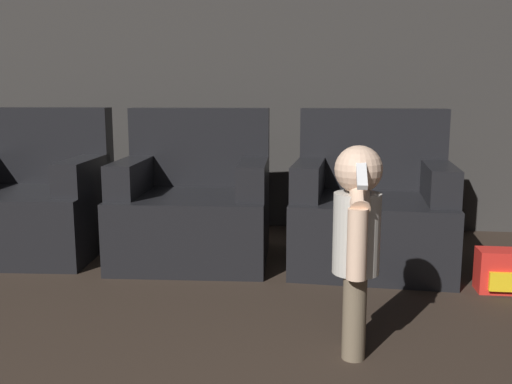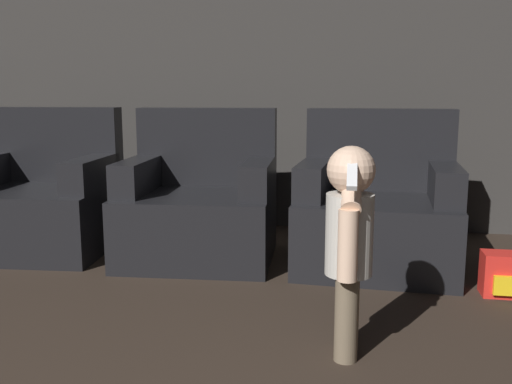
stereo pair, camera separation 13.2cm
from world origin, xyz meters
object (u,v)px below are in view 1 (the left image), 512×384
(armchair_middle, at_px, (194,207))
(toy_backpack, at_px, (505,271))
(armchair_right, at_px, (371,211))
(armchair_left, at_px, (31,203))
(person_toddler, at_px, (357,234))

(armchair_middle, xyz_separation_m, toy_backpack, (1.73, -0.43, -0.21))
(armchair_middle, bearing_deg, armchair_right, -3.33)
(armchair_middle, bearing_deg, toy_backpack, -17.35)
(armchair_left, height_order, armchair_right, same)
(armchair_right, bearing_deg, armchair_middle, -176.47)
(armchair_left, distance_m, person_toddler, 2.36)
(armchair_left, height_order, toy_backpack, armchair_left)
(armchair_left, distance_m, armchair_right, 2.15)
(armchair_left, relative_size, armchair_middle, 1.01)
(armchair_left, height_order, person_toddler, armchair_left)
(armchair_right, distance_m, toy_backpack, 0.81)
(armchair_middle, distance_m, toy_backpack, 1.80)
(toy_backpack, bearing_deg, armchair_left, 171.24)
(armchair_right, height_order, person_toddler, armchair_right)
(armchair_right, xyz_separation_m, person_toddler, (-0.16, -1.24, 0.17))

